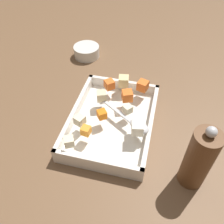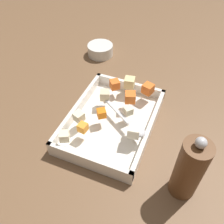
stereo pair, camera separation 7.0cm
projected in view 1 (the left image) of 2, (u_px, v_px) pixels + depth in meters
ground_plane at (107, 121)px, 0.75m from camera, size 4.00×4.00×0.00m
baking_dish at (112, 122)px, 0.73m from camera, size 0.33×0.24×0.05m
carrot_chunk_corner_sw at (109, 84)px, 0.78m from camera, size 0.04×0.04×0.03m
carrot_chunk_back_center at (86, 131)px, 0.65m from camera, size 0.03×0.03×0.02m
carrot_chunk_near_left at (143, 86)px, 0.77m from camera, size 0.04×0.04×0.03m
carrot_chunk_under_handle at (127, 96)px, 0.74m from camera, size 0.04×0.04×0.03m
carrot_chunk_corner_se at (102, 114)px, 0.69m from camera, size 0.03×0.03×0.02m
potato_chunk_heap_side at (124, 81)px, 0.79m from camera, size 0.04×0.04×0.03m
potato_chunk_far_right at (69, 141)px, 0.62m from camera, size 0.03×0.03×0.03m
potato_chunk_far_left at (80, 120)px, 0.67m from camera, size 0.03×0.03×0.03m
potato_chunk_corner_ne at (102, 96)px, 0.74m from camera, size 0.04×0.04×0.03m
potato_chunk_heap_top at (128, 109)px, 0.71m from camera, size 0.03×0.03×0.02m
parsnip_chunk_mid_right at (137, 128)px, 0.65m from camera, size 0.04×0.04×0.03m
serving_spoon at (136, 124)px, 0.67m from camera, size 0.13×0.18×0.02m
pepper_mill at (199, 159)px, 0.55m from camera, size 0.06×0.06×0.20m
small_prep_bowl at (87, 51)px, 0.99m from camera, size 0.10×0.10×0.04m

